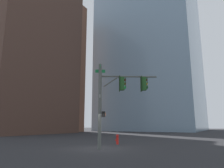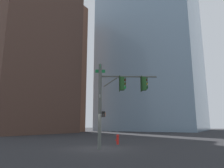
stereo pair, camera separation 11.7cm
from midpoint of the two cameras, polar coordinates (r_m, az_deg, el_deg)
The scene contains 6 objects.
ground_plane at distance 15.90m, azimuth -3.25°, elevation -17.40°, with size 200.00×200.00×0.00m, color #262628.
signal_pole_assembly at distance 15.43m, azimuth 1.20°, elevation -2.79°, with size 4.03×2.79×6.28m.
fire_hydrant at distance 19.14m, azimuth 1.77°, elevation -14.95°, with size 0.34×0.26×0.87m.
building_brick_nearside at distance 58.38m, azimuth -22.06°, elevation 5.44°, with size 22.43×20.68×35.33m, color brown.
building_brick_midblock at distance 49.68m, azimuth -23.13°, elevation 7.76°, with size 16.87×19.55×34.27m, color #4C3328.
building_glass_tower at distance 82.49m, azimuth 11.28°, elevation 19.82°, with size 28.61×33.74×88.02m, color #7A99B2.
Camera 2 is at (-8.63, 13.26, 1.70)m, focal length 33.05 mm.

